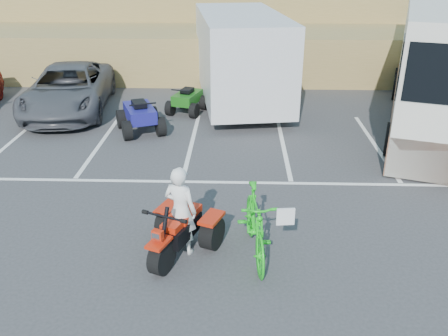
{
  "coord_description": "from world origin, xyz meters",
  "views": [
    {
      "loc": [
        1.37,
        -8.06,
        5.25
      ],
      "look_at": [
        1.08,
        1.09,
        1.0
      ],
      "focal_mm": 38.0,
      "sensor_mm": 36.0,
      "label": 1
    }
  ],
  "objects_px": {
    "quad_atv_green": "(188,112)",
    "rv_motorhome": "(442,72)",
    "red_trike_atv": "(178,254)",
    "rider": "(181,211)",
    "quad_atv_blue": "(141,132)",
    "green_dirt_bike": "(255,224)",
    "grey_pickup": "(69,89)",
    "cargo_trailer": "(240,55)"
  },
  "relations": [
    {
      "from": "red_trike_atv",
      "to": "green_dirt_bike",
      "type": "distance_m",
      "value": 1.58
    },
    {
      "from": "rider",
      "to": "green_dirt_bike",
      "type": "bearing_deg",
      "value": -160.91
    },
    {
      "from": "green_dirt_bike",
      "to": "quad_atv_green",
      "type": "distance_m",
      "value": 8.76
    },
    {
      "from": "red_trike_atv",
      "to": "rider",
      "type": "height_order",
      "value": "rider"
    },
    {
      "from": "rider",
      "to": "rv_motorhome",
      "type": "bearing_deg",
      "value": -111.88
    },
    {
      "from": "grey_pickup",
      "to": "rv_motorhome",
      "type": "height_order",
      "value": "rv_motorhome"
    },
    {
      "from": "cargo_trailer",
      "to": "rv_motorhome",
      "type": "distance_m",
      "value": 6.78
    },
    {
      "from": "green_dirt_bike",
      "to": "cargo_trailer",
      "type": "relative_size",
      "value": 0.31
    },
    {
      "from": "rider",
      "to": "quad_atv_blue",
      "type": "height_order",
      "value": "rider"
    },
    {
      "from": "rider",
      "to": "quad_atv_green",
      "type": "xyz_separation_m",
      "value": [
        -0.74,
        8.4,
        -0.87
      ]
    },
    {
      "from": "red_trike_atv",
      "to": "rv_motorhome",
      "type": "distance_m",
      "value": 11.17
    },
    {
      "from": "red_trike_atv",
      "to": "quad_atv_blue",
      "type": "bearing_deg",
      "value": 128.84
    },
    {
      "from": "cargo_trailer",
      "to": "quad_atv_green",
      "type": "distance_m",
      "value": 2.84
    },
    {
      "from": "red_trike_atv",
      "to": "rv_motorhome",
      "type": "relative_size",
      "value": 0.16
    },
    {
      "from": "grey_pickup",
      "to": "cargo_trailer",
      "type": "xyz_separation_m",
      "value": [
        5.99,
        1.23,
        0.95
      ]
    },
    {
      "from": "rider",
      "to": "cargo_trailer",
      "type": "relative_size",
      "value": 0.24
    },
    {
      "from": "grey_pickup",
      "to": "cargo_trailer",
      "type": "relative_size",
      "value": 0.79
    },
    {
      "from": "rider",
      "to": "grey_pickup",
      "type": "distance_m",
      "value": 9.82
    },
    {
      "from": "red_trike_atv",
      "to": "cargo_trailer",
      "type": "relative_size",
      "value": 0.24
    },
    {
      "from": "grey_pickup",
      "to": "cargo_trailer",
      "type": "bearing_deg",
      "value": 4.76
    },
    {
      "from": "rider",
      "to": "green_dirt_bike",
      "type": "height_order",
      "value": "rider"
    },
    {
      "from": "green_dirt_bike",
      "to": "grey_pickup",
      "type": "bearing_deg",
      "value": 120.13
    },
    {
      "from": "rider",
      "to": "rv_motorhome",
      "type": "distance_m",
      "value": 10.94
    },
    {
      "from": "red_trike_atv",
      "to": "quad_atv_green",
      "type": "xyz_separation_m",
      "value": [
        -0.69,
        8.54,
        0.0
      ]
    },
    {
      "from": "rider",
      "to": "rv_motorhome",
      "type": "relative_size",
      "value": 0.16
    },
    {
      "from": "cargo_trailer",
      "to": "red_trike_atv",
      "type": "bearing_deg",
      "value": -104.82
    },
    {
      "from": "rider",
      "to": "green_dirt_bike",
      "type": "relative_size",
      "value": 0.79
    },
    {
      "from": "cargo_trailer",
      "to": "quad_atv_blue",
      "type": "bearing_deg",
      "value": -141.41
    },
    {
      "from": "cargo_trailer",
      "to": "rider",
      "type": "bearing_deg",
      "value": -104.59
    },
    {
      "from": "cargo_trailer",
      "to": "rv_motorhome",
      "type": "relative_size",
      "value": 0.67
    },
    {
      "from": "rider",
      "to": "cargo_trailer",
      "type": "distance_m",
      "value": 9.83
    },
    {
      "from": "cargo_trailer",
      "to": "grey_pickup",
      "type": "bearing_deg",
      "value": -176.66
    },
    {
      "from": "green_dirt_bike",
      "to": "quad_atv_blue",
      "type": "relative_size",
      "value": 1.29
    },
    {
      "from": "red_trike_atv",
      "to": "quad_atv_green",
      "type": "relative_size",
      "value": 1.15
    },
    {
      "from": "green_dirt_bike",
      "to": "rv_motorhome",
      "type": "relative_size",
      "value": 0.21
    },
    {
      "from": "quad_atv_green",
      "to": "rv_motorhome",
      "type": "bearing_deg",
      "value": 13.16
    },
    {
      "from": "red_trike_atv",
      "to": "grey_pickup",
      "type": "bearing_deg",
      "value": 141.55
    },
    {
      "from": "grey_pickup",
      "to": "quad_atv_blue",
      "type": "relative_size",
      "value": 3.32
    },
    {
      "from": "green_dirt_bike",
      "to": "quad_atv_green",
      "type": "relative_size",
      "value": 1.5
    },
    {
      "from": "quad_atv_blue",
      "to": "grey_pickup",
      "type": "bearing_deg",
      "value": 122.49
    },
    {
      "from": "green_dirt_bike",
      "to": "grey_pickup",
      "type": "distance_m",
      "value": 10.63
    },
    {
      "from": "green_dirt_bike",
      "to": "quad_atv_blue",
      "type": "distance_m",
      "value": 7.36
    }
  ]
}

